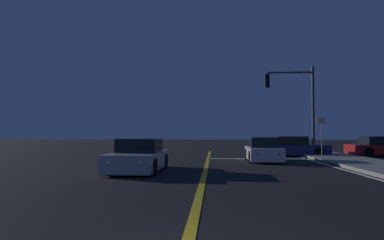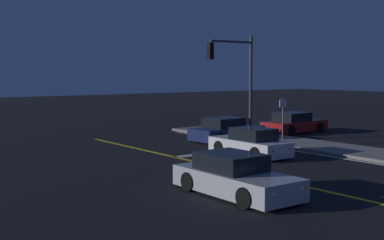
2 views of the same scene
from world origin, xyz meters
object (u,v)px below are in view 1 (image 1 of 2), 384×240
(car_far_approaching_red, at_px, (383,147))
(traffic_signal_near_right, at_px, (296,97))
(car_parked_curb_white, at_px, (263,151))
(street_sign_corner, at_px, (322,131))
(car_lead_oncoming_silver, at_px, (139,157))
(car_side_waiting_navy, at_px, (293,147))

(car_far_approaching_red, height_order, traffic_signal_near_right, traffic_signal_near_right)
(car_parked_curb_white, height_order, traffic_signal_near_right, traffic_signal_near_right)
(car_far_approaching_red, bearing_deg, street_sign_corner, -56.63)
(traffic_signal_near_right, xyz_separation_m, street_sign_corner, (0.80, -2.80, -2.27))
(car_parked_curb_white, distance_m, traffic_signal_near_right, 5.99)
(car_lead_oncoming_silver, xyz_separation_m, car_far_approaching_red, (14.61, 10.47, 0.00))
(car_far_approaching_red, bearing_deg, traffic_signal_near_right, -83.25)
(car_lead_oncoming_silver, relative_size, car_parked_curb_white, 1.09)
(car_parked_curb_white, xyz_separation_m, traffic_signal_near_right, (2.78, 4.08, 3.39))
(car_parked_curb_white, distance_m, street_sign_corner, 3.96)
(car_side_waiting_navy, bearing_deg, street_sign_corner, 10.86)
(car_lead_oncoming_silver, height_order, car_parked_curb_white, same)
(street_sign_corner, bearing_deg, car_side_waiting_navy, 103.69)
(car_parked_curb_white, bearing_deg, traffic_signal_near_right, 56.32)
(traffic_signal_near_right, bearing_deg, car_far_approaching_red, -170.43)
(car_side_waiting_navy, distance_m, traffic_signal_near_right, 3.48)
(car_lead_oncoming_silver, bearing_deg, street_sign_corner, -143.98)
(car_parked_curb_white, xyz_separation_m, car_side_waiting_navy, (2.71, 4.84, 0.00))
(car_far_approaching_red, distance_m, street_sign_corner, 6.56)
(car_side_waiting_navy, bearing_deg, car_far_approaching_red, 89.52)
(car_parked_curb_white, bearing_deg, street_sign_corner, 20.26)
(car_parked_curb_white, xyz_separation_m, street_sign_corner, (3.58, 1.28, 1.13))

